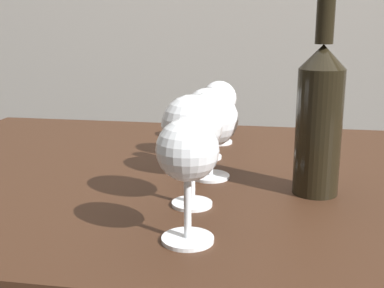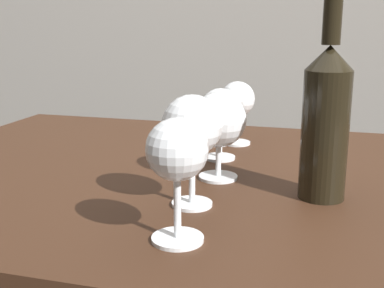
# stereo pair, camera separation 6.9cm
# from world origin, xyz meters

# --- Properties ---
(dining_table) EXTENTS (1.40, 0.80, 0.76)m
(dining_table) POSITION_xyz_m (0.00, 0.00, 0.66)
(dining_table) COLOR #382114
(dining_table) RESTS_ON ground_plane
(wine_glass_port) EXTENTS (0.07, 0.07, 0.15)m
(wine_glass_port) POSITION_xyz_m (-0.09, -0.28, 0.87)
(wine_glass_port) COLOR white
(wine_glass_port) RESTS_ON dining_table
(wine_glass_chardonnay) EXTENTS (0.08, 0.08, 0.16)m
(wine_glass_chardonnay) POSITION_xyz_m (-0.10, -0.16, 0.88)
(wine_glass_chardonnay) COLOR white
(wine_glass_chardonnay) RESTS_ON dining_table
(wine_glass_rose) EXTENTS (0.09, 0.09, 0.14)m
(wine_glass_rose) POSITION_xyz_m (-0.09, -0.03, 0.86)
(wine_glass_rose) COLOR white
(wine_glass_rose) RESTS_ON dining_table
(wine_glass_pinot) EXTENTS (0.08, 0.08, 0.13)m
(wine_glass_pinot) POSITION_xyz_m (-0.12, 0.09, 0.85)
(wine_glass_pinot) COLOR white
(wine_glass_pinot) RESTS_ON dining_table
(wine_glass_cabernet) EXTENTS (0.07, 0.07, 0.13)m
(wine_glass_cabernet) POSITION_xyz_m (-0.11, 0.21, 0.85)
(wine_glass_cabernet) COLOR white
(wine_glass_cabernet) RESTS_ON dining_table
(wine_bottle) EXTENTS (0.07, 0.07, 0.30)m
(wine_bottle) POSITION_xyz_m (0.08, -0.07, 0.88)
(wine_bottle) COLOR black
(wine_bottle) RESTS_ON dining_table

